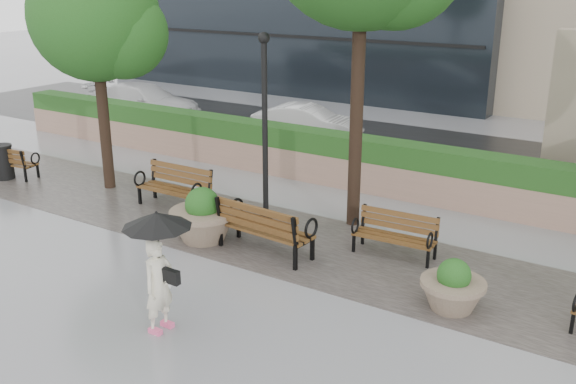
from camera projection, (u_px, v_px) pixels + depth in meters
The scene contains 16 objects.
ground at pixel (152, 285), 11.49m from camera, with size 100.00×100.00×0.00m, color gray.
cobble_strip at pixel (250, 231), 13.88m from camera, with size 28.00×3.20×0.01m, color #383330.
hedge_wall at pixel (339, 159), 16.86m from camera, with size 24.00×0.80×1.35m.
asphalt_street at pixel (398, 150), 20.26m from camera, with size 40.00×7.00×0.00m, color black.
bench_0 at pixel (10, 168), 17.54m from camera, with size 1.69×0.90×0.87m.
bench_1 at pixel (175, 196), 15.19m from camera, with size 1.87×0.76×0.99m.
bench_2 at pixel (265, 238), 12.69m from camera, with size 2.05×0.94×1.07m.
bench_3 at pixel (394, 244), 12.59m from camera, with size 1.64×0.72×0.86m.
planter_left at pixel (203, 220), 13.27m from camera, with size 1.38×1.38×1.16m.
planter_right at pixel (453, 290), 10.54m from camera, with size 1.08×1.08×0.90m.
trash_bin at pixel (3, 163), 17.30m from camera, with size 0.54×0.54×0.90m, color black.
lamppost at pixel (265, 144), 13.64m from camera, with size 0.28×0.28×4.18m.
tree_0 at pixel (101, 21), 15.38m from camera, with size 3.26×3.13×5.89m.
car_left at pixel (144, 102), 24.44m from camera, with size 1.88×4.63×1.34m, color silver.
car_right at pixel (307, 123), 21.31m from camera, with size 1.26×3.61×1.19m, color silver.
pedestrian at pixel (158, 260), 9.68m from camera, with size 1.05×1.05×1.94m.
Camera 1 is at (7.63, -7.40, 5.27)m, focal length 40.00 mm.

